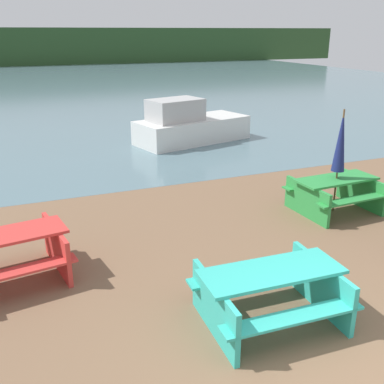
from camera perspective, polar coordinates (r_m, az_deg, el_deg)
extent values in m
cube|color=slate|center=(35.28, -17.75, 12.96)|extent=(60.00, 50.00, 0.00)
cube|color=#284723|center=(55.08, -20.01, 16.95)|extent=(80.00, 1.60, 4.00)
cube|color=#33B7A8|center=(5.89, 10.08, -9.92)|extent=(1.87, 0.77, 0.04)
cube|color=#33B7A8|center=(5.67, 12.71, -15.26)|extent=(1.86, 0.35, 0.04)
cube|color=#33B7A8|center=(6.46, 7.48, -10.18)|extent=(1.86, 0.35, 0.04)
cube|color=#33B7A8|center=(5.78, 2.85, -14.60)|extent=(0.12, 1.38, 0.70)
cube|color=#33B7A8|center=(6.47, 16.05, -11.39)|extent=(0.12, 1.38, 0.70)
cube|color=red|center=(7.23, -22.90, -5.17)|extent=(1.88, 0.96, 0.04)
cube|color=red|center=(6.88, -21.78, -9.47)|extent=(1.82, 0.55, 0.04)
cube|color=red|center=(7.87, -23.21, -5.94)|extent=(1.82, 0.55, 0.04)
cube|color=red|center=(7.50, -16.79, -6.79)|extent=(0.28, 1.37, 0.74)
cube|color=green|center=(9.81, 17.86, 1.55)|extent=(1.75, 0.77, 0.04)
cube|color=green|center=(9.52, 19.87, -0.92)|extent=(1.73, 0.35, 0.04)
cube|color=green|center=(10.28, 15.70, 1.03)|extent=(1.73, 0.35, 0.04)
cube|color=green|center=(9.47, 14.37, -1.08)|extent=(0.12, 1.38, 0.69)
cube|color=green|center=(10.40, 20.63, 0.12)|extent=(0.12, 1.38, 0.69)
cylinder|color=brown|center=(9.70, 18.09, 3.65)|extent=(0.04, 0.04, 2.17)
cone|color=navy|center=(9.60, 18.38, 6.21)|extent=(0.27, 0.27, 1.27)
cube|color=silver|center=(15.63, 0.06, 7.88)|extent=(4.20, 2.52, 0.80)
cube|color=#B2B2B2|center=(15.09, -2.14, 10.36)|extent=(1.95, 1.51, 0.72)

